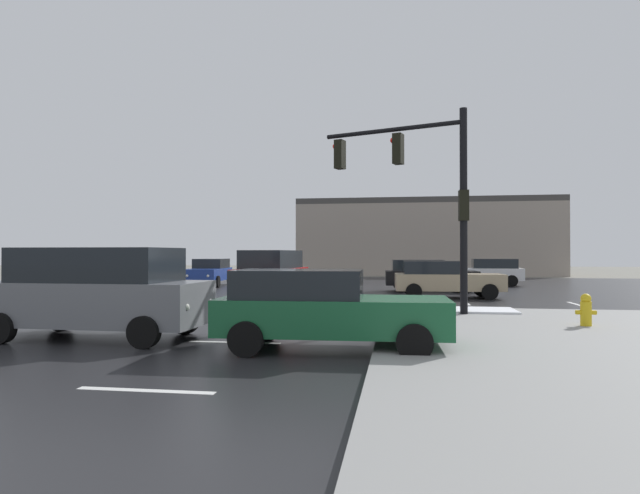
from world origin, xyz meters
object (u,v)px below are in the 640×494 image
object	(u,v)px
sedan_black	(427,275)
suv_grey	(98,291)
sedan_tan	(444,278)
sedan_white	(485,271)
sedan_blue	(209,272)
suv_red	(272,273)
traffic_signal_mast	(423,180)
fire_hydrant	(586,310)
sedan_green	(324,308)

from	to	relation	value
sedan_black	suv_grey	size ratio (longest dim) A/B	0.94
sedan_tan	suv_grey	bearing A→B (deg)	-127.50
sedan_white	sedan_blue	size ratio (longest dim) A/B	0.99
suv_red	sedan_blue	bearing A→B (deg)	40.21
suv_grey	sedan_white	bearing A→B (deg)	62.78
sedan_blue	suv_grey	world-z (taller)	suv_grey
sedan_tan	sedan_blue	xyz separation A→B (m)	(-12.96, 6.60, 0.00)
traffic_signal_mast	fire_hydrant	size ratio (longest dim) A/B	7.67
traffic_signal_mast	sedan_white	distance (m)	16.86
sedan_black	suv_grey	world-z (taller)	suv_grey
sedan_black	fire_hydrant	bearing A→B (deg)	-79.09
sedan_white	suv_grey	world-z (taller)	suv_grey
sedan_black	traffic_signal_mast	bearing A→B (deg)	-96.26
sedan_green	fire_hydrant	bearing A→B (deg)	28.38
fire_hydrant	sedan_tan	distance (m)	9.69
sedan_tan	suv_red	bearing A→B (deg)	-171.45
sedan_blue	sedan_black	distance (m)	12.76
traffic_signal_mast	sedan_blue	bearing A→B (deg)	-29.33
sedan_green	sedan_black	size ratio (longest dim) A/B	1.00
sedan_green	suv_grey	size ratio (longest dim) A/B	0.94
traffic_signal_mast	sedan_tan	bearing A→B (deg)	-80.71
sedan_tan	sedan_green	xyz separation A→B (m)	(-3.37, -12.81, 0.00)
sedan_tan	suv_red	distance (m)	7.37
sedan_green	suv_red	distance (m)	12.04
traffic_signal_mast	suv_red	xyz separation A→B (m)	(-6.06, 5.30, -3.08)
sedan_white	sedan_blue	world-z (taller)	same
fire_hydrant	sedan_blue	world-z (taller)	sedan_blue
sedan_white	sedan_black	size ratio (longest dim) A/B	1.00
suv_red	suv_grey	size ratio (longest dim) A/B	1.02
sedan_tan	sedan_blue	world-z (taller)	same
sedan_black	suv_red	bearing A→B (deg)	-145.14
sedan_green	suv_grey	distance (m)	5.22
fire_hydrant	suv_red	distance (m)	12.66
suv_red	sedan_white	bearing A→B (deg)	-39.59
traffic_signal_mast	fire_hydrant	xyz separation A→B (m)	(3.82, -2.60, -3.63)
sedan_tan	sedan_blue	size ratio (longest dim) A/B	0.99
sedan_white	sedan_green	size ratio (longest dim) A/B	1.01
sedan_black	suv_grey	bearing A→B (deg)	-119.42
sedan_white	suv_red	xyz separation A→B (m)	(-10.38, -10.66, 0.24)
sedan_blue	sedan_black	bearing A→B (deg)	71.68
suv_grey	suv_red	bearing A→B (deg)	84.38
sedan_white	suv_grey	xyz separation A→B (m)	(-11.70, -21.47, 0.24)
sedan_blue	sedan_black	size ratio (longest dim) A/B	1.01
sedan_blue	sedan_green	world-z (taller)	same
sedan_black	sedan_white	bearing A→B (deg)	53.57
traffic_signal_mast	sedan_white	xyz separation A→B (m)	(4.31, 15.96, -3.32)
sedan_black	sedan_blue	bearing A→B (deg)	164.37
sedan_tan	sedan_black	xyz separation A→B (m)	(-0.52, 3.75, 0.00)
sedan_green	sedan_tan	bearing A→B (deg)	73.49
traffic_signal_mast	sedan_black	xyz separation A→B (m)	(0.65, 10.47, -3.32)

